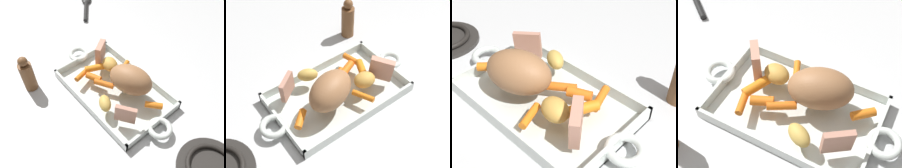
% 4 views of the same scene
% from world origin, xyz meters
% --- Properties ---
extents(ground_plane, '(1.98, 1.98, 0.00)m').
position_xyz_m(ground_plane, '(0.00, 0.00, 0.00)').
color(ground_plane, silver).
extents(roasting_dish, '(0.49, 0.24, 0.03)m').
position_xyz_m(roasting_dish, '(0.00, 0.00, 0.01)').
color(roasting_dish, silver).
rests_on(roasting_dish, ground_plane).
extents(pork_roast, '(0.17, 0.14, 0.09)m').
position_xyz_m(pork_roast, '(-0.04, -0.03, 0.08)').
color(pork_roast, '#9E6B44').
rests_on(pork_roast, roasting_dish).
extents(roast_slice_thick, '(0.06, 0.07, 0.07)m').
position_xyz_m(roast_slice_thick, '(0.13, -0.04, 0.07)').
color(roast_slice_thick, tan).
rests_on(roast_slice_thick, roasting_dish).
extents(roast_slice_thin, '(0.06, 0.05, 0.07)m').
position_xyz_m(roast_slice_thin, '(-0.12, 0.06, 0.07)').
color(roast_slice_thin, tan).
rests_on(roast_slice_thin, roasting_dish).
extents(baby_carrot_northwest, '(0.05, 0.05, 0.02)m').
position_xyz_m(baby_carrot_northwest, '(-0.15, -0.03, 0.04)').
color(baby_carrot_northwest, orange).
rests_on(baby_carrot_northwest, roasting_dish).
extents(baby_carrot_long, '(0.06, 0.04, 0.02)m').
position_xyz_m(baby_carrot_long, '(0.06, 0.04, 0.05)').
color(baby_carrot_long, orange).
rests_on(baby_carrot_long, roasting_dish).
extents(baby_carrot_center_left, '(0.07, 0.05, 0.02)m').
position_xyz_m(baby_carrot_center_left, '(0.02, 0.03, 0.04)').
color(baby_carrot_center_left, orange).
rests_on(baby_carrot_center_left, roasting_dish).
extents(baby_carrot_southwest, '(0.04, 0.07, 0.02)m').
position_xyz_m(baby_carrot_southwest, '(0.10, 0.06, 0.04)').
color(baby_carrot_southwest, orange).
rests_on(baby_carrot_southwest, roasting_dish).
extents(baby_carrot_northeast, '(0.05, 0.07, 0.02)m').
position_xyz_m(baby_carrot_northeast, '(0.10, 0.01, 0.05)').
color(baby_carrot_northeast, orange).
rests_on(baby_carrot_northeast, roasting_dish).
extents(baby_carrot_southeast, '(0.04, 0.07, 0.02)m').
position_xyz_m(baby_carrot_southeast, '(0.03, -0.07, 0.04)').
color(baby_carrot_southeast, orange).
rests_on(baby_carrot_southeast, roasting_dish).
extents(potato_near_roast, '(0.07, 0.06, 0.04)m').
position_xyz_m(potato_near_roast, '(-0.05, 0.08, 0.05)').
color(potato_near_roast, gold).
rests_on(potato_near_roast, roasting_dish).
extents(potato_corner, '(0.07, 0.06, 0.04)m').
position_xyz_m(potato_corner, '(0.07, -0.04, 0.06)').
color(potato_corner, gold).
rests_on(potato_corner, roasting_dish).
extents(pepper_mill, '(0.04, 0.04, 0.14)m').
position_xyz_m(pepper_mill, '(0.20, 0.21, 0.06)').
color(pepper_mill, brown).
rests_on(pepper_mill, ground_plane).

